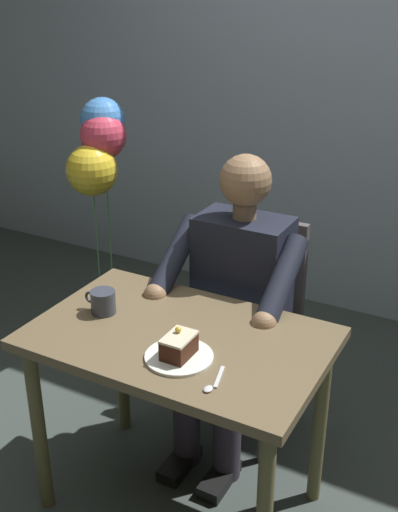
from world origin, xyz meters
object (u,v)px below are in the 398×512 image
chair (250,316)px  dessert_spoon (213,383)px  seated_person (233,305)px  cake_slice (179,346)px  coffee_cup (102,302)px  dining_table (179,360)px  balloon_display (100,160)px

chair → dessert_spoon: chair is taller
chair → seated_person: 0.22m
cake_slice → dessert_spoon: 0.18m
chair → coffee_cup: chair is taller
dining_table → dessert_spoon: dessert_spoon is taller
chair → seated_person: bearing=90.0°
cake_slice → seated_person: bearing=-82.4°
seated_person → coffee_cup: seated_person is taller
seated_person → dessert_spoon: seated_person is taller
cake_slice → dessert_spoon: (-0.16, 0.07, -0.04)m
dining_table → balloon_display: (0.93, -0.84, 0.37)m
dining_table → cake_slice: 0.21m
coffee_cup → seated_person: bearing=-125.8°
chair → dessert_spoon: size_ratio=6.37×
chair → cake_slice: chair is taller
dining_table → cake_slice: bearing=120.4°
dining_table → chair: 0.61m
chair → coffee_cup: (0.31, 0.60, 0.27)m
seated_person → dessert_spoon: 0.67m
cake_slice → chair: bearing=-84.2°
cake_slice → dessert_spoon: size_ratio=0.81×
dining_table → balloon_display: balloon_display is taller
seated_person → coffee_cup: size_ratio=9.96×
chair → cake_slice: 0.78m
seated_person → cake_slice: 0.57m
dining_table → chair: bearing=-90.0°
coffee_cup → dessert_spoon: size_ratio=0.86×
dessert_spoon → seated_person: bearing=-69.6°
chair → balloon_display: (0.93, -0.25, 0.49)m
cake_slice → dessert_spoon: cake_slice is taller
cake_slice → balloon_display: size_ratio=0.09×
chair → dining_table: bearing=90.0°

